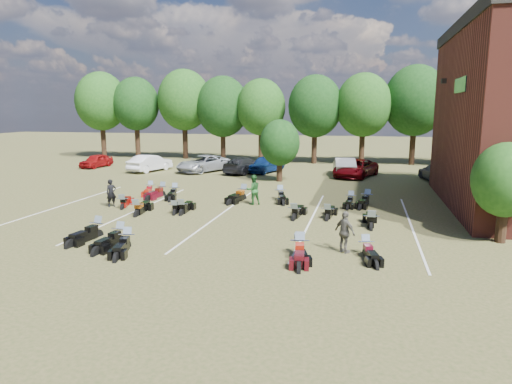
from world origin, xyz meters
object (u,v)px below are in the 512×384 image
(person_black, at_px, (111,193))
(motorcycle_14, at_px, (162,196))
(motorcycle_3, at_px, (128,248))
(car_0, at_px, (96,161))
(car_4, at_px, (265,164))
(person_grey, at_px, (345,232))
(motorcycle_7, at_px, (123,209))
(person_green, at_px, (253,190))

(person_black, distance_m, motorcycle_14, 4.19)
(motorcycle_3, distance_m, motorcycle_14, 11.67)
(car_0, bearing_deg, car_4, 6.41)
(car_0, xyz_separation_m, person_grey, (25.27, -22.04, 0.20))
(car_4, xyz_separation_m, person_black, (-5.72, -16.59, 0.04))
(person_grey, relative_size, motorcycle_3, 0.78)
(person_grey, height_order, motorcycle_7, person_grey)
(car_0, relative_size, motorcycle_14, 1.65)
(person_green, xyz_separation_m, motorcycle_3, (-2.99, -9.87, -0.91))
(motorcycle_3, bearing_deg, motorcycle_7, 107.16)
(person_black, xyz_separation_m, motorcycle_3, (5.04, -7.26, -0.82))
(car_4, bearing_deg, motorcycle_7, -85.44)
(motorcycle_3, bearing_deg, person_green, 59.36)
(person_green, bearing_deg, motorcycle_14, -42.47)
(car_4, height_order, motorcycle_14, car_4)
(car_0, xyz_separation_m, motorcycle_7, (12.35, -16.74, -0.66))
(car_4, xyz_separation_m, person_grey, (8.15, -22.33, 0.08))
(person_black, distance_m, person_green, 8.44)
(person_grey, relative_size, motorcycle_14, 0.73)
(person_black, height_order, person_grey, person_grey)
(person_black, xyz_separation_m, person_green, (8.02, 2.61, 0.09))
(car_4, distance_m, motorcycle_14, 13.46)
(person_black, height_order, person_green, person_green)
(motorcycle_3, distance_m, motorcycle_7, 7.95)
(car_4, height_order, person_black, person_black)
(person_black, relative_size, motorcycle_14, 0.70)
(car_4, bearing_deg, car_0, -158.80)
(car_0, bearing_deg, motorcycle_3, -49.65)
(car_0, bearing_deg, motorcycle_14, -38.66)
(person_green, relative_size, motorcycle_3, 0.82)
(car_4, bearing_deg, person_green, -60.42)
(car_4, height_order, motorcycle_7, car_4)
(person_black, distance_m, motorcycle_3, 8.87)
(car_0, distance_m, person_green, 23.77)
(person_green, bearing_deg, person_grey, 93.19)
(motorcycle_7, distance_m, motorcycle_14, 4.31)
(motorcycle_7, bearing_deg, person_grey, 141.83)
(car_0, relative_size, car_4, 0.85)
(car_4, xyz_separation_m, motorcycle_7, (-4.78, -17.03, -0.78))
(person_black, bearing_deg, motorcycle_14, 21.96)
(car_4, relative_size, motorcycle_7, 2.05)
(motorcycle_7, bearing_deg, person_black, -40.65)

